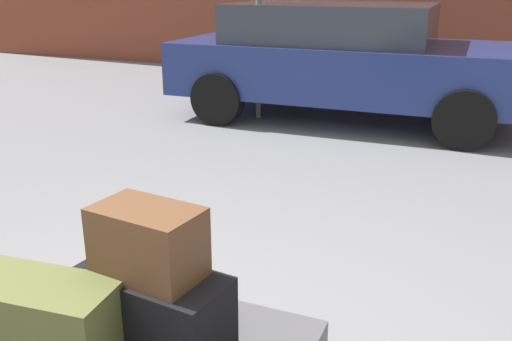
% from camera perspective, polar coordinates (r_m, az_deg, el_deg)
% --- Properties ---
extents(duffel_bag_black_stacked_top, '(0.65, 0.37, 0.30)m').
position_cam_1_polar(duffel_bag_black_stacked_top, '(2.32, -10.46, -13.54)').
color(duffel_bag_black_stacked_top, black).
rests_on(duffel_bag_black_stacked_top, luggage_cart).
extents(duffel_bag_olive_front_right, '(0.64, 0.34, 0.32)m').
position_cam_1_polar(duffel_bag_olive_front_right, '(2.34, -21.12, -14.01)').
color(duffel_bag_olive_front_right, '#4C5128').
rests_on(duffel_bag_olive_front_right, luggage_cart).
extents(duffel_bag_brown_topmost_pile, '(0.44, 0.30, 0.28)m').
position_cam_1_polar(duffel_bag_brown_topmost_pile, '(2.18, -10.91, -7.14)').
color(duffel_bag_brown_topmost_pile, '#51331E').
rests_on(duffel_bag_brown_topmost_pile, duffel_bag_black_stacked_top).
extents(parked_car, '(4.33, 1.98, 1.42)m').
position_cam_1_polar(parked_car, '(7.19, 9.04, 11.14)').
color(parked_car, navy).
rests_on(parked_car, ground_plane).
extents(no_parking_sign, '(0.49, 0.14, 2.28)m').
position_cam_1_polar(no_parking_sign, '(7.10, 0.27, 16.58)').
color(no_parking_sign, slate).
rests_on(no_parking_sign, ground_plane).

